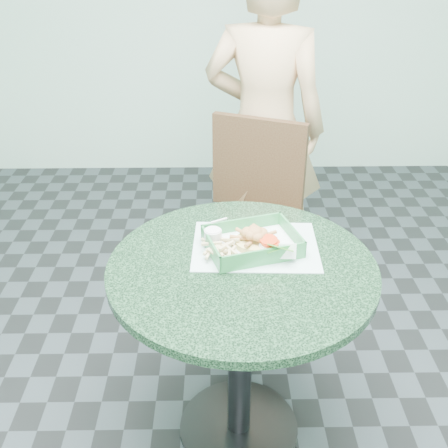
{
  "coord_description": "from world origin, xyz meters",
  "views": [
    {
      "loc": [
        -0.08,
        -1.36,
        1.7
      ],
      "look_at": [
        -0.06,
        0.1,
        0.86
      ],
      "focal_mm": 42.0,
      "sensor_mm": 36.0,
      "label": 1
    }
  ],
  "objects_px": {
    "cafe_table": "(241,311)",
    "crab_sandwich": "(254,242)",
    "diner_person": "(265,113)",
    "food_basket": "(252,250)",
    "dining_chair": "(259,207)",
    "sauce_ramekin": "(216,233)"
  },
  "relations": [
    {
      "from": "diner_person",
      "to": "food_basket",
      "type": "relative_size",
      "value": 6.25
    },
    {
      "from": "cafe_table",
      "to": "food_basket",
      "type": "distance_m",
      "value": 0.21
    },
    {
      "from": "food_basket",
      "to": "sauce_ramekin",
      "type": "xyz_separation_m",
      "value": [
        -0.12,
        0.05,
        0.03
      ]
    },
    {
      "from": "diner_person",
      "to": "crab_sandwich",
      "type": "bearing_deg",
      "value": 97.99
    },
    {
      "from": "dining_chair",
      "to": "food_basket",
      "type": "bearing_deg",
      "value": -73.67
    },
    {
      "from": "cafe_table",
      "to": "crab_sandwich",
      "type": "distance_m",
      "value": 0.24
    },
    {
      "from": "dining_chair",
      "to": "crab_sandwich",
      "type": "xyz_separation_m",
      "value": [
        -0.08,
        -0.74,
        0.27
      ]
    },
    {
      "from": "dining_chair",
      "to": "sauce_ramekin",
      "type": "height_order",
      "value": "dining_chair"
    },
    {
      "from": "cafe_table",
      "to": "crab_sandwich",
      "type": "height_order",
      "value": "crab_sandwich"
    },
    {
      "from": "cafe_table",
      "to": "food_basket",
      "type": "bearing_deg",
      "value": 66.88
    },
    {
      "from": "cafe_table",
      "to": "diner_person",
      "type": "xyz_separation_m",
      "value": [
        0.16,
        1.1,
        0.32
      ]
    },
    {
      "from": "food_basket",
      "to": "crab_sandwich",
      "type": "distance_m",
      "value": 0.03
    },
    {
      "from": "food_basket",
      "to": "cafe_table",
      "type": "bearing_deg",
      "value": -113.12
    },
    {
      "from": "dining_chair",
      "to": "sauce_ramekin",
      "type": "xyz_separation_m",
      "value": [
        -0.2,
        -0.68,
        0.27
      ]
    },
    {
      "from": "dining_chair",
      "to": "food_basket",
      "type": "height_order",
      "value": "dining_chair"
    },
    {
      "from": "diner_person",
      "to": "crab_sandwich",
      "type": "relative_size",
      "value": 14.49
    },
    {
      "from": "dining_chair",
      "to": "sauce_ramekin",
      "type": "bearing_deg",
      "value": -83.59
    },
    {
      "from": "sauce_ramekin",
      "to": "dining_chair",
      "type": "bearing_deg",
      "value": 73.49
    },
    {
      "from": "dining_chair",
      "to": "food_basket",
      "type": "xyz_separation_m",
      "value": [
        -0.08,
        -0.73,
        0.23
      ]
    },
    {
      "from": "crab_sandwich",
      "to": "sauce_ramekin",
      "type": "bearing_deg",
      "value": 155.15
    },
    {
      "from": "food_basket",
      "to": "sauce_ramekin",
      "type": "distance_m",
      "value": 0.13
    },
    {
      "from": "dining_chair",
      "to": "sauce_ramekin",
      "type": "relative_size",
      "value": 16.11
    }
  ]
}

